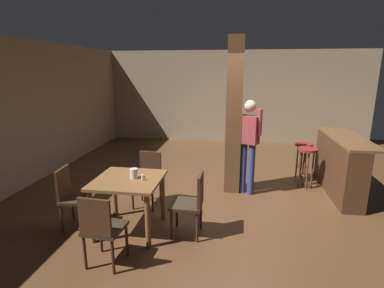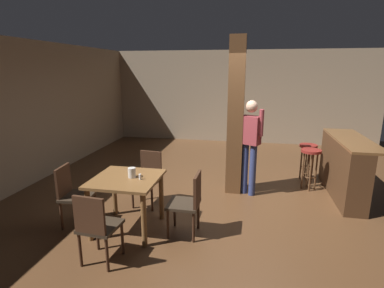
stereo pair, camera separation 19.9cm
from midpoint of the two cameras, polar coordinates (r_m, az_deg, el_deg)
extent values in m
plane|color=#4C301C|center=(5.40, 6.17, -10.49)|extent=(10.80, 10.80, 0.00)
cube|color=gray|center=(9.45, 7.72, 8.86)|extent=(8.00, 0.10, 2.80)
cube|color=gray|center=(6.51, -31.45, 4.61)|extent=(0.10, 9.00, 2.80)
cube|color=brown|center=(5.42, 6.96, 5.07)|extent=(0.28, 0.28, 2.80)
cube|color=brown|center=(4.25, -13.40, -6.69)|extent=(0.90, 0.90, 0.04)
cylinder|color=brown|center=(4.61, -6.86, -9.93)|extent=(0.07, 0.07, 0.74)
cylinder|color=brown|center=(4.86, -15.67, -9.07)|extent=(0.07, 0.07, 0.74)
cylinder|color=brown|center=(3.96, -9.89, -14.31)|extent=(0.07, 0.07, 0.74)
cylinder|color=brown|center=(4.25, -19.96, -12.93)|extent=(0.07, 0.07, 0.74)
cube|color=#2D2319|center=(4.16, -2.47, -11.41)|extent=(0.42, 0.42, 0.04)
cube|color=#382114|center=(4.03, 0.20, -8.73)|extent=(0.04, 0.38, 0.45)
cylinder|color=#382114|center=(4.15, -5.40, -15.04)|extent=(0.04, 0.04, 0.43)
cylinder|color=#382114|center=(4.45, -4.23, -12.89)|extent=(0.04, 0.04, 0.43)
cylinder|color=#382114|center=(4.08, -0.46, -15.49)|extent=(0.04, 0.04, 0.43)
cylinder|color=#382114|center=(4.38, 0.35, -13.27)|extent=(0.04, 0.04, 0.43)
cube|color=#2D2319|center=(5.04, -9.81, -6.94)|extent=(0.47, 0.47, 0.04)
cube|color=#382114|center=(5.13, -9.01, -3.86)|extent=(0.38, 0.08, 0.45)
cylinder|color=#382114|center=(4.91, -8.70, -10.32)|extent=(0.04, 0.04, 0.43)
cylinder|color=#382114|center=(5.05, -12.38, -9.76)|extent=(0.04, 0.04, 0.43)
cylinder|color=#382114|center=(5.20, -7.12, -8.82)|extent=(0.04, 0.04, 0.43)
cylinder|color=#382114|center=(5.34, -10.62, -8.34)|extent=(0.04, 0.04, 0.43)
cube|color=#2D2319|center=(3.76, -17.74, -15.03)|extent=(0.45, 0.45, 0.04)
cube|color=#382114|center=(3.52, -19.64, -13.19)|extent=(0.38, 0.07, 0.45)
cylinder|color=#382114|center=(4.08, -18.39, -16.25)|extent=(0.04, 0.04, 0.43)
cylinder|color=#382114|center=(3.93, -13.83, -17.22)|extent=(0.04, 0.04, 0.43)
cylinder|color=#382114|center=(3.84, -21.24, -18.62)|extent=(0.04, 0.04, 0.43)
cylinder|color=#382114|center=(3.67, -16.44, -19.83)|extent=(0.04, 0.04, 0.43)
cube|color=#2D2319|center=(4.66, -22.07, -9.59)|extent=(0.46, 0.46, 0.04)
cube|color=#382114|center=(4.66, -24.48, -6.84)|extent=(0.07, 0.38, 0.45)
cylinder|color=#382114|center=(4.83, -19.02, -11.41)|extent=(0.04, 0.04, 0.43)
cylinder|color=#382114|center=(4.54, -20.70, -13.24)|extent=(0.04, 0.04, 0.43)
cylinder|color=#382114|center=(4.96, -22.83, -11.03)|extent=(0.04, 0.04, 0.43)
cylinder|color=#382114|center=(4.69, -24.71, -12.75)|extent=(0.04, 0.04, 0.43)
cylinder|color=beige|center=(4.22, -12.35, -5.51)|extent=(0.11, 0.11, 0.14)
cylinder|color=silver|center=(4.13, -10.79, -6.29)|extent=(0.03, 0.03, 0.08)
cube|color=maroon|center=(5.37, 9.77, 2.72)|extent=(0.39, 0.33, 0.50)
sphere|color=tan|center=(5.30, 9.95, 7.11)|extent=(0.28, 0.28, 0.21)
cylinder|color=navy|center=(5.52, 10.20, -4.78)|extent=(0.16, 0.16, 0.95)
cylinder|color=navy|center=(5.59, 8.72, -4.49)|extent=(0.16, 0.16, 0.95)
cylinder|color=maroon|center=(5.26, 11.74, 4.06)|extent=(0.11, 0.11, 0.46)
cylinder|color=maroon|center=(5.43, 7.99, 4.51)|extent=(0.11, 0.11, 0.46)
cube|color=brown|center=(5.99, 26.72, 0.95)|extent=(0.56, 1.86, 0.04)
cube|color=#422816|center=(6.08, 25.28, -3.85)|extent=(0.36, 1.86, 1.01)
cylinder|color=maroon|center=(6.04, 20.33, -1.02)|extent=(0.37, 0.37, 0.05)
torus|color=#4C301C|center=(6.18, 19.94, -5.42)|extent=(0.26, 0.26, 0.02)
cylinder|color=#4C301C|center=(6.26, 19.82, -4.19)|extent=(0.03, 0.03, 0.73)
cylinder|color=#4C301C|center=(6.04, 20.23, -4.89)|extent=(0.03, 0.03, 0.73)
cylinder|color=#4C301C|center=(6.17, 21.11, -4.56)|extent=(0.03, 0.03, 0.73)
cylinder|color=#4C301C|center=(6.13, 18.93, -4.51)|extent=(0.03, 0.03, 0.73)
cylinder|color=maroon|center=(6.59, 19.78, -0.12)|extent=(0.35, 0.35, 0.05)
torus|color=#4C301C|center=(6.71, 19.45, -3.98)|extent=(0.25, 0.25, 0.02)
cylinder|color=#4C301C|center=(6.79, 19.34, -2.92)|extent=(0.03, 0.03, 0.69)
cylinder|color=#4C301C|center=(6.58, 19.69, -3.50)|extent=(0.03, 0.03, 0.69)
cylinder|color=#4C301C|center=(6.71, 20.48, -3.23)|extent=(0.03, 0.03, 0.69)
cylinder|color=#4C301C|center=(6.66, 18.55, -3.18)|extent=(0.03, 0.03, 0.69)
camera|label=1|loc=(0.10, -91.17, -0.29)|focal=28.00mm
camera|label=2|loc=(0.10, 88.83, 0.29)|focal=28.00mm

